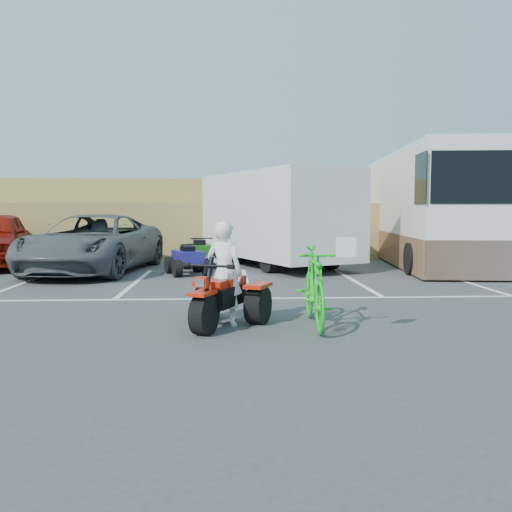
{
  "coord_description": "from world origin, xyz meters",
  "views": [
    {
      "loc": [
        -0.47,
        -8.32,
        1.8
      ],
      "look_at": [
        0.02,
        0.79,
        1.0
      ],
      "focal_mm": 38.0,
      "sensor_mm": 36.0,
      "label": 1
    }
  ],
  "objects": [
    {
      "name": "ground",
      "position": [
        0.0,
        0.0,
        0.0
      ],
      "size": [
        100.0,
        100.0,
        0.0
      ],
      "primitive_type": "plane",
      "color": "#3C3C3F",
      "rests_on": "ground"
    },
    {
      "name": "parking_stripes",
      "position": [
        0.87,
        4.07,
        0.0
      ],
      "size": [
        28.0,
        5.16,
        0.01
      ],
      "color": "white",
      "rests_on": "ground"
    },
    {
      "name": "grass_embankment",
      "position": [
        0.0,
        15.48,
        1.42
      ],
      "size": [
        40.0,
        8.5,
        3.1
      ],
      "color": "olive",
      "rests_on": "ground"
    },
    {
      "name": "red_trike_atv",
      "position": [
        -0.57,
        -0.18,
        0.0
      ],
      "size": [
        1.72,
        1.91,
        1.02
      ],
      "primitive_type": null,
      "rotation": [
        0.0,
        0.0,
        -0.43
      ],
      "color": "#BA1E0A",
      "rests_on": "ground"
    },
    {
      "name": "rider",
      "position": [
        -0.51,
        -0.05,
        0.81
      ],
      "size": [
        0.7,
        0.6,
        1.61
      ],
      "primitive_type": "imported",
      "rotation": [
        0.0,
        0.0,
        2.71
      ],
      "color": "white",
      "rests_on": "ground"
    },
    {
      "name": "green_dirt_bike",
      "position": [
        0.86,
        -0.19,
        0.61
      ],
      "size": [
        0.64,
        2.05,
        1.22
      ],
      "primitive_type": "imported",
      "rotation": [
        0.0,
        0.0,
        -0.03
      ],
      "color": "#14BF19",
      "rests_on": "ground"
    },
    {
      "name": "grey_pickup",
      "position": [
        -4.26,
        7.26,
        0.82
      ],
      "size": [
        3.52,
        6.23,
        1.64
      ],
      "primitive_type": "imported",
      "rotation": [
        0.0,
        0.0,
        -0.14
      ],
      "color": "#4A4E52",
      "rests_on": "ground"
    },
    {
      "name": "cargo_trailer",
      "position": [
        1.05,
        8.62,
        1.58
      ],
      "size": [
        4.76,
        6.73,
        2.92
      ],
      "rotation": [
        0.0,
        0.0,
        0.4
      ],
      "color": "silver",
      "rests_on": "ground"
    },
    {
      "name": "rv_motorhome",
      "position": [
        6.11,
        9.38,
        1.54
      ],
      "size": [
        3.55,
        10.06,
        3.54
      ],
      "rotation": [
        0.0,
        0.0,
        -0.11
      ],
      "color": "silver",
      "rests_on": "ground"
    },
    {
      "name": "quad_atv_blue",
      "position": [
        -1.54,
        6.49,
        0.0
      ],
      "size": [
        1.39,
        1.6,
        0.88
      ],
      "primitive_type": null,
      "rotation": [
        0.0,
        0.0,
        0.34
      ],
      "color": "navy",
      "rests_on": "ground"
    },
    {
      "name": "quad_atv_green",
      "position": [
        -1.32,
        8.39,
        0.0
      ],
      "size": [
        1.32,
        1.62,
        0.95
      ],
      "primitive_type": null,
      "rotation": [
        0.0,
        0.0,
        0.17
      ],
      "color": "#185112",
      "rests_on": "ground"
    }
  ]
}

